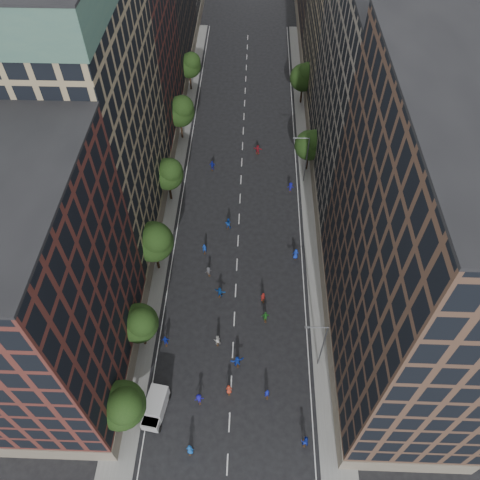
% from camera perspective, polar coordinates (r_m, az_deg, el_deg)
% --- Properties ---
extents(ground, '(240.00, 240.00, 0.00)m').
position_cam_1_polar(ground, '(76.36, -0.01, 4.81)').
color(ground, black).
rests_on(ground, ground).
extents(sidewalk_left, '(4.00, 105.00, 0.15)m').
position_cam_1_polar(sidewalk_left, '(82.90, -8.24, 8.68)').
color(sidewalk_left, slate).
rests_on(sidewalk_left, ground).
extents(sidewalk_right, '(4.00, 105.00, 0.15)m').
position_cam_1_polar(sidewalk_right, '(82.37, 8.63, 8.30)').
color(sidewalk_right, slate).
rests_on(sidewalk_right, ground).
extents(bldg_left_a, '(14.00, 22.00, 30.00)m').
position_cam_1_polar(bldg_left_a, '(50.85, -23.30, -6.46)').
color(bldg_left_a, '#4F231E').
rests_on(bldg_left_a, ground).
extents(bldg_left_b, '(14.00, 26.00, 34.00)m').
position_cam_1_polar(bldg_left_b, '(64.76, -17.65, 12.45)').
color(bldg_left_b, '#8C7B5C').
rests_on(bldg_left_b, ground).
extents(bldg_left_c, '(14.00, 20.00, 28.00)m').
position_cam_1_polar(bldg_left_c, '(84.82, -13.38, 20.48)').
color(bldg_left_c, '#4F231E').
rests_on(bldg_left_c, ground).
extents(bldg_right_a, '(14.00, 30.00, 36.00)m').
position_cam_1_polar(bldg_right_a, '(49.33, 21.58, -2.00)').
color(bldg_right_a, '#4C3528').
rests_on(bldg_right_a, ground).
extents(bldg_right_b, '(14.00, 28.00, 33.00)m').
position_cam_1_polar(bldg_right_b, '(71.06, 16.25, 15.97)').
color(bldg_right_b, '#6D655A').
rests_on(bldg_right_b, ground).
extents(bldg_right_c, '(14.00, 26.00, 35.00)m').
position_cam_1_polar(bldg_right_c, '(93.90, 13.71, 25.82)').
color(bldg_right_c, '#8C7B5C').
rests_on(bldg_right_c, ground).
extents(tree_left_0, '(5.20, 5.20, 8.83)m').
position_cam_1_polar(tree_left_0, '(52.98, -14.14, -18.97)').
color(tree_left_0, black).
rests_on(tree_left_0, ground).
extents(tree_left_1, '(4.80, 4.80, 8.21)m').
position_cam_1_polar(tree_left_1, '(57.43, -12.16, -9.83)').
color(tree_left_1, black).
rests_on(tree_left_1, ground).
extents(tree_left_2, '(5.60, 5.60, 9.45)m').
position_cam_1_polar(tree_left_2, '(63.42, -10.43, -0.09)').
color(tree_left_2, black).
rests_on(tree_left_2, ground).
extents(tree_left_3, '(5.00, 5.00, 8.58)m').
position_cam_1_polar(tree_left_3, '(73.34, -8.73, 8.07)').
color(tree_left_3, black).
rests_on(tree_left_3, ground).
extents(tree_left_4, '(5.40, 5.40, 9.08)m').
position_cam_1_polar(tree_left_4, '(85.55, -7.29, 15.41)').
color(tree_left_4, black).
rests_on(tree_left_4, ground).
extents(tree_left_5, '(4.80, 4.80, 8.33)m').
position_cam_1_polar(tree_left_5, '(99.22, -6.14, 20.50)').
color(tree_left_5, black).
rests_on(tree_left_5, ground).
extents(tree_right_a, '(5.00, 5.00, 8.39)m').
position_cam_1_polar(tree_right_a, '(79.02, 8.64, 11.48)').
color(tree_right_a, black).
rests_on(tree_right_a, ground).
extents(tree_right_b, '(5.20, 5.20, 8.83)m').
position_cam_1_polar(tree_right_b, '(95.25, 7.87, 19.17)').
color(tree_right_b, black).
rests_on(tree_right_b, ground).
extents(streetlamp_near, '(2.64, 0.22, 9.06)m').
position_cam_1_polar(streetlamp_near, '(56.07, 9.88, -12.39)').
color(streetlamp_near, '#595B60').
rests_on(streetlamp_near, ground).
extents(streetlamp_far, '(2.64, 0.22, 9.06)m').
position_cam_1_polar(streetlamp_far, '(76.99, 7.97, 9.93)').
color(streetlamp_far, '#595B60').
rests_on(streetlamp_far, ground).
extents(cargo_van, '(2.89, 4.93, 2.48)m').
position_cam_1_polar(cargo_van, '(57.25, -10.27, -19.42)').
color(cargo_van, '#B9B9BB').
rests_on(cargo_van, ground).
extents(skater_0, '(0.92, 0.65, 1.77)m').
position_cam_1_polar(skater_0, '(55.73, -6.12, -24.06)').
color(skater_0, '#144EA8').
rests_on(skater_0, ground).
extents(skater_1, '(0.67, 0.50, 1.68)m').
position_cam_1_polar(skater_1, '(57.60, 3.31, -18.18)').
color(skater_1, '#141EA4').
rests_on(skater_1, ground).
extents(skater_2, '(0.94, 0.75, 1.88)m').
position_cam_1_polar(skater_2, '(56.11, 7.90, -23.09)').
color(skater_2, '#12269A').
rests_on(skater_2, ground).
extents(skater_3, '(1.19, 0.86, 1.66)m').
position_cam_1_polar(skater_3, '(57.48, -5.01, -18.73)').
color(skater_3, '#171297').
rests_on(skater_3, ground).
extents(skater_4, '(1.09, 0.54, 1.79)m').
position_cam_1_polar(skater_4, '(61.03, -9.05, -12.02)').
color(skater_4, '#1326A0').
rests_on(skater_4, ground).
extents(skater_5, '(1.81, 1.04, 1.86)m').
position_cam_1_polar(skater_5, '(59.02, -0.33, -14.57)').
color(skater_5, '#163AB6').
rests_on(skater_5, ground).
extents(skater_6, '(0.85, 0.60, 1.66)m').
position_cam_1_polar(skater_6, '(57.72, -1.36, -17.75)').
color(skater_6, '#AF311D').
rests_on(skater_6, ground).
extents(skater_7, '(0.74, 0.61, 1.75)m').
position_cam_1_polar(skater_7, '(63.69, 2.81, -6.97)').
color(skater_7, maroon).
rests_on(skater_7, ground).
extents(skater_8, '(0.93, 0.76, 1.79)m').
position_cam_1_polar(skater_8, '(60.42, -2.79, -12.09)').
color(skater_8, beige).
rests_on(skater_8, ground).
extents(skater_9, '(1.11, 0.90, 1.50)m').
position_cam_1_polar(skater_9, '(66.37, -3.87, -3.82)').
color(skater_9, '#434448').
rests_on(skater_9, ground).
extents(skater_10, '(1.14, 0.58, 1.86)m').
position_cam_1_polar(skater_10, '(62.05, 3.12, -9.31)').
color(skater_10, '#227223').
rests_on(skater_10, ground).
extents(skater_11, '(1.68, 0.96, 1.73)m').
position_cam_1_polar(skater_11, '(64.12, -2.47, -6.38)').
color(skater_11, '#124293').
rests_on(skater_11, ground).
extents(skater_12, '(0.92, 0.62, 1.83)m').
position_cam_1_polar(skater_12, '(68.36, 6.80, -1.71)').
color(skater_12, '#1634B9').
rests_on(skater_12, ground).
extents(skater_13, '(0.68, 0.49, 1.76)m').
position_cam_1_polar(skater_13, '(68.75, -4.36, -1.06)').
color(skater_13, '#143BA4').
rests_on(skater_13, ground).
extents(skater_14, '(1.06, 0.91, 1.91)m').
position_cam_1_polar(skater_14, '(71.71, -1.46, 2.05)').
color(skater_14, '#1544AF').
rests_on(skater_14, ground).
extents(skater_15, '(1.14, 0.72, 1.69)m').
position_cam_1_polar(skater_15, '(77.88, 6.17, 6.44)').
color(skater_15, '#11128E').
rests_on(skater_15, ground).
extents(skater_16, '(1.14, 0.66, 1.83)m').
position_cam_1_polar(skater_16, '(81.39, -3.38, 9.04)').
color(skater_16, '#1520AA').
rests_on(skater_16, ground).
extents(skater_17, '(1.71, 0.86, 1.76)m').
position_cam_1_polar(skater_17, '(84.63, 2.16, 10.95)').
color(skater_17, '#A51B29').
rests_on(skater_17, ground).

